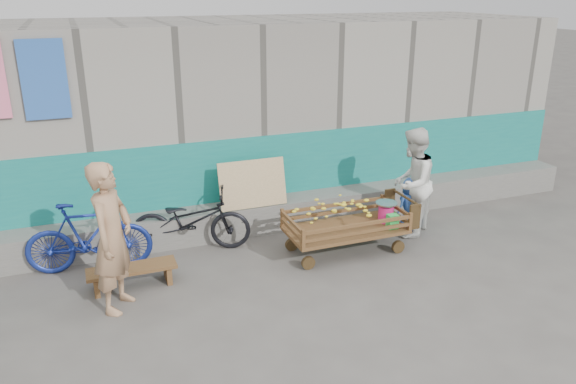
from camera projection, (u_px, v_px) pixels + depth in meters
name	position (u px, v px, depth m)	size (l,w,h in m)	color
ground	(288.00, 313.00, 6.39)	(80.00, 80.00, 0.00)	#4E4A46
building_wall	(202.00, 115.00, 9.44)	(12.00, 3.50, 3.00)	gray
banana_cart	(344.00, 218.00, 7.69)	(1.78, 0.82, 0.76)	brown
bench	(132.00, 272.00, 6.89)	(1.07, 0.32, 0.27)	brown
vendor_man	(112.00, 238.00, 6.22)	(0.64, 0.42, 1.76)	tan
woman	(412.00, 183.00, 8.17)	(0.79, 0.62, 1.62)	silver
child	(409.00, 206.00, 8.31)	(0.43, 0.28, 0.88)	#2952A4
bicycle_dark	(191.00, 221.00, 7.82)	(0.57, 1.65, 0.86)	black
bicycle_blue	(89.00, 237.00, 7.21)	(0.45, 1.58, 0.95)	navy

